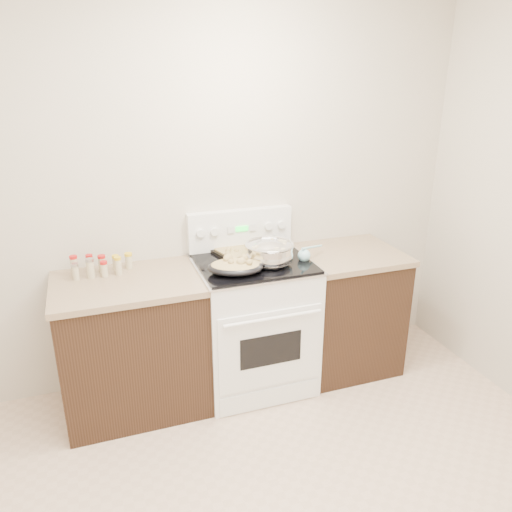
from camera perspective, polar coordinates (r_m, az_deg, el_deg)
name	(u,v)px	position (r m, az deg, el deg)	size (l,w,h in m)	color
room_shell	(291,210)	(1.73, 4.02, 5.31)	(4.10, 3.60, 2.75)	beige
counter_left	(134,344)	(3.42, -13.80, -9.78)	(0.93, 0.67, 0.92)	black
counter_right	(345,309)	(3.83, 10.12, -5.97)	(0.73, 0.67, 0.92)	black
kitchen_range	(253,321)	(3.54, -0.29, -7.45)	(0.78, 0.73, 1.22)	white
mixing_bowl	(270,254)	(3.27, 1.56, 0.26)	(0.36, 0.36, 0.19)	silver
roasting_pan	(235,266)	(3.14, -2.38, -1.15)	(0.41, 0.34, 0.11)	black
baking_sheet	(245,250)	(3.50, -1.31, 0.65)	(0.46, 0.37, 0.06)	black
wooden_spoon	(235,264)	(3.27, -2.45, -0.93)	(0.05, 0.29, 0.04)	#9A7B46
blue_ladle	(305,255)	(3.38, 5.61, 0.16)	(0.25, 0.20, 0.11)	#95D2DE
spice_jars	(100,265)	(3.34, -17.45, -1.03)	(0.39, 0.15, 0.13)	#BFB28C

